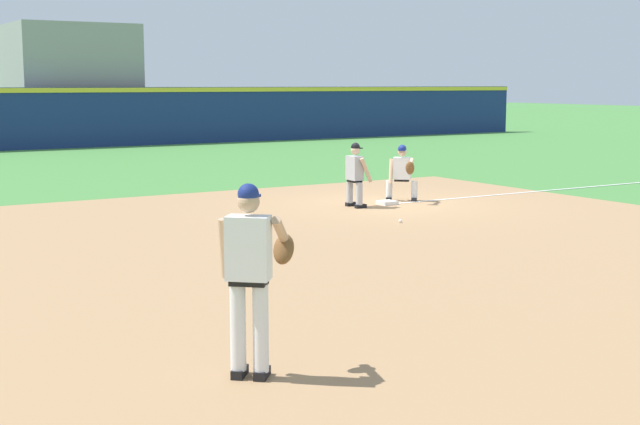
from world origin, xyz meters
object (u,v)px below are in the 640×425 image
at_px(first_baseman, 402,171).
at_px(pitcher, 251,268).
at_px(first_base_bag, 387,203).
at_px(baserunner, 355,172).
at_px(baseball, 400,221).

bearing_deg(first_baseman, pitcher, -132.87).
relative_size(first_base_bag, baserunner, 0.26).
height_order(first_baseman, baserunner, baserunner).
height_order(baseball, baserunner, baserunner).
bearing_deg(first_base_bag, first_baseman, 23.98).
bearing_deg(pitcher, baseball, 45.20).
distance_m(first_base_bag, pitcher, 12.42).
relative_size(first_base_bag, first_baseman, 0.28).
bearing_deg(baserunner, pitcher, -128.36).
height_order(first_base_bag, first_baseman, first_baseman).
relative_size(first_base_bag, baseball, 5.14).
height_order(first_base_bag, baserunner, baserunner).
height_order(pitcher, baserunner, pitcher).
xyz_separation_m(baseball, first_baseman, (2.00, 2.64, 0.69)).
height_order(first_base_bag, baseball, first_base_bag).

